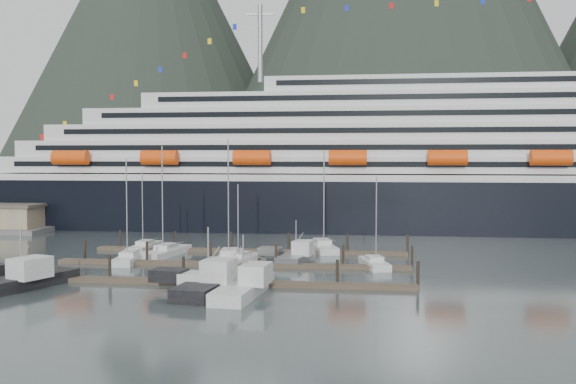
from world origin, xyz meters
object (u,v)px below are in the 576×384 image
sailboat_b (166,253)px  sailboat_e (145,247)px  cruise_ship (455,170)px  sailboat_a (129,259)px  sailboat_h (374,264)px  sailboat_g (322,247)px  sailboat_d (229,258)px  sailboat_c (242,260)px  trawler_c (242,286)px  trawler_e (295,256)px  trawler_a (21,280)px  trawler_b (207,284)px

sailboat_b → sailboat_e: 7.63m
cruise_ship → sailboat_a: bearing=-134.4°
sailboat_h → sailboat_g: bearing=14.5°
sailboat_a → sailboat_h: (33.77, 0.54, -0.03)m
cruise_ship → sailboat_d: size_ratio=11.92×
sailboat_c → sailboat_e: sailboat_e is taller
trawler_c → sailboat_e: bearing=39.5°
cruise_ship → sailboat_g: 44.00m
sailboat_e → sailboat_h: sailboat_e is taller
trawler_e → sailboat_d: bearing=100.8°
sailboat_c → trawler_e: sailboat_c is taller
sailboat_g → sailboat_h: (8.18, -15.15, -0.04)m
trawler_a → trawler_c: size_ratio=1.01×
sailboat_d → sailboat_h: sailboat_d is taller
sailboat_c → sailboat_g: bearing=-15.8°
sailboat_h → sailboat_c: bearing=73.9°
sailboat_c → trawler_c: bearing=-149.7°
sailboat_g → sailboat_e: bearing=81.1°
cruise_ship → sailboat_c: 61.09m
sailboat_d → sailboat_a: bearing=94.6°
cruise_ship → trawler_c: (-29.82, -69.93, -11.14)m
cruise_ship → trawler_e: (-26.84, -47.46, -11.19)m
sailboat_e → sailboat_g: sailboat_g is taller
cruise_ship → sailboat_c: bearing=-124.6°
cruise_ship → trawler_c: 76.84m
sailboat_b → trawler_c: sailboat_b is taller
sailboat_g → sailboat_h: size_ratio=1.30×
trawler_b → trawler_c: (3.83, -0.19, -0.08)m
sailboat_b → trawler_c: size_ratio=1.19×
cruise_ship → trawler_b: 78.23m
sailboat_e → cruise_ship: bearing=-53.0°
cruise_ship → trawler_a: (-54.95, -69.89, -11.09)m
sailboat_d → trawler_e: (9.25, 0.33, 0.39)m
trawler_a → trawler_c: 25.13m
sailboat_b → sailboat_d: bearing=-101.4°
sailboat_b → sailboat_g: bearing=-58.9°
sailboat_c → sailboat_d: (-2.08, 1.59, 0.05)m
cruise_ship → trawler_c: bearing=-113.1°
sailboat_h → trawler_c: (-13.92, -19.83, 0.49)m
sailboat_b → trawler_e: (19.67, -3.63, 0.39)m
cruise_ship → sailboat_h: 53.84m
cruise_ship → sailboat_d: bearing=-127.1°
sailboat_g → trawler_b: 36.09m
trawler_a → sailboat_e: bearing=14.6°
sailboat_d → sailboat_h: 20.33m
sailboat_a → sailboat_h: 33.77m
sailboat_d → trawler_e: sailboat_d is taller
trawler_c → trawler_e: (2.98, 22.47, -0.05)m
sailboat_c → trawler_a: bearing=153.2°
sailboat_g → trawler_e: bearing=151.8°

